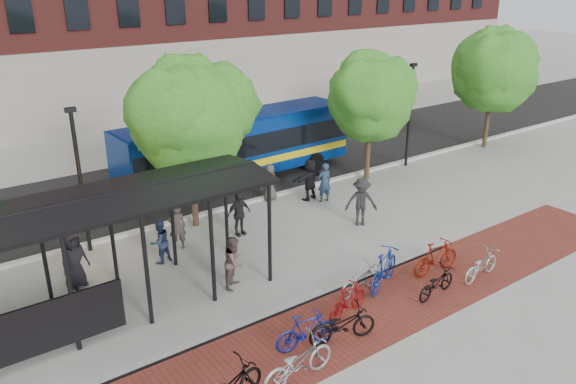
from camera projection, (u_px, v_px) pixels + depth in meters
ground at (309, 236)px, 20.93m from camera, size 160.00×160.00×0.00m
asphalt_street at (207, 176)px, 26.97m from camera, size 160.00×8.00×0.01m
curb at (252, 201)px, 23.93m from camera, size 160.00×0.25×0.12m
brick_strip at (361, 315)px, 16.06m from camera, size 24.00×3.00×0.01m
bike_rack_rail at (306, 316)px, 16.04m from camera, size 12.00×0.05×0.95m
bus_shelter at (82, 219)px, 15.05m from camera, size 10.60×3.07×3.60m
tree_b at (190, 112)px, 20.25m from camera, size 5.15×4.20×6.47m
tree_c at (372, 94)px, 25.29m from camera, size 4.66×3.80×5.92m
tree_d at (495, 66)px, 30.03m from camera, size 5.39×4.40×6.55m
lamp_post_left at (80, 177)px, 18.84m from camera, size 0.35×0.20×5.12m
lamp_post_right at (410, 112)px, 27.54m from camera, size 0.35×0.20×5.12m
bus at (238, 144)px, 25.93m from camera, size 11.56×3.06×3.10m
bike_2 at (298, 362)px, 13.30m from camera, size 2.12×0.85×1.09m
bike_3 at (306, 331)px, 14.51m from camera, size 1.76×0.79×1.02m
bike_4 at (342, 325)px, 14.78m from camera, size 2.03×1.13×1.01m
bike_5 at (348, 300)px, 15.92m from camera, size 1.67×0.74×0.97m
bike_6 at (360, 280)px, 17.06m from camera, size 1.77×0.78×0.90m
bike_7 at (384, 269)px, 17.31m from camera, size 2.15×1.40×1.26m
bike_8 at (436, 283)px, 16.90m from camera, size 1.74×0.77×0.88m
bike_9 at (436, 257)px, 18.14m from camera, size 1.93×0.68×1.14m
bike_10 at (481, 265)px, 17.86m from camera, size 1.86×0.82×0.95m
pedestrian_0 at (74, 260)px, 17.25m from camera, size 1.04×0.84×1.85m
pedestrian_1 at (177, 227)px, 19.67m from camera, size 0.70×0.57×1.68m
pedestrian_2 at (160, 242)px, 18.74m from camera, size 0.88×0.76×1.54m
pedestrian_4 at (239, 214)px, 20.71m from camera, size 1.01×0.46×1.69m
pedestrian_5 at (310, 179)px, 23.98m from camera, size 1.74×0.77×1.81m
pedestrian_6 at (270, 182)px, 23.94m from camera, size 0.79×0.51×1.60m
pedestrian_7 at (324, 182)px, 23.76m from camera, size 0.68×0.50×1.72m
pedestrian_8 at (234, 262)px, 17.27m from camera, size 1.04×1.02×1.69m
pedestrian_9 at (361, 202)px, 21.49m from camera, size 1.42×1.30×1.92m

